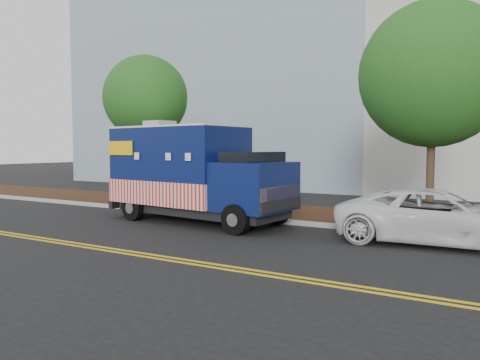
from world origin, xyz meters
The scene contains 10 objects.
ground centered at (0.00, 0.00, 0.00)m, with size 120.00×120.00×0.00m, color black.
curb centered at (0.00, 1.40, 0.07)m, with size 120.00×0.18×0.15m, color #9E9E99.
mulch_strip centered at (0.00, 3.50, 0.07)m, with size 120.00×4.00×0.15m, color black.
centerline_near centered at (0.00, -4.45, 0.01)m, with size 120.00×0.10×0.01m, color gold.
centerline_far centered at (0.00, -4.70, 0.01)m, with size 120.00×0.10×0.01m, color gold.
tree_a centered at (-5.29, 3.01, 4.82)m, with size 3.76×3.76×6.71m.
tree_c centered at (6.72, 3.12, 4.93)m, with size 4.66×4.66×7.26m.
sign_post centered at (-2.62, 1.63, 1.20)m, with size 0.06×0.06×2.40m, color #473828.
food_truck centered at (-0.73, 0.27, 1.63)m, with size 7.05×3.26×3.59m.
white_car centered at (7.34, 0.47, 0.74)m, with size 2.47×5.35×1.49m, color white.
Camera 1 is at (9.10, -13.02, 2.61)m, focal length 35.00 mm.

